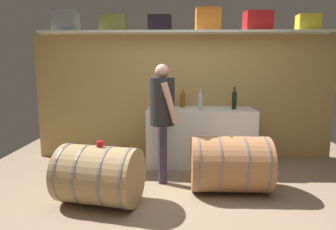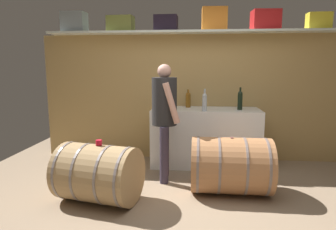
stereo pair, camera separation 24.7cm
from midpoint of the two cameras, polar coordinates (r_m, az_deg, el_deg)
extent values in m
cube|color=#8D775E|center=(3.59, 5.66, -15.42)|extent=(5.96, 7.34, 0.02)
cube|color=tan|center=(4.84, 5.78, 3.30)|extent=(4.76, 0.10, 1.98)
cube|color=silver|center=(4.70, 6.00, 15.41)|extent=(4.38, 0.40, 0.03)
cube|color=gray|center=(5.04, -16.01, 16.61)|extent=(0.37, 0.26, 0.31)
cube|color=olive|center=(4.83, -7.51, 16.81)|extent=(0.41, 0.26, 0.24)
cube|color=black|center=(4.72, 1.19, 17.03)|extent=(0.35, 0.28, 0.23)
cube|color=orange|center=(4.73, 10.36, 17.50)|extent=(0.37, 0.25, 0.34)
cube|color=red|center=(4.85, 19.52, 16.64)|extent=(0.41, 0.30, 0.29)
cube|color=yellow|center=(5.07, 28.07, 15.48)|extent=(0.32, 0.21, 0.24)
cube|color=white|center=(4.58, 8.62, -4.20)|extent=(1.60, 0.62, 0.86)
cylinder|color=brown|center=(4.62, 5.38, 2.58)|extent=(0.08, 0.08, 0.19)
sphere|color=brown|center=(4.61, 5.40, 3.89)|extent=(0.07, 0.07, 0.07)
cylinder|color=brown|center=(4.61, 5.41, 4.44)|extent=(0.03, 0.03, 0.07)
cylinder|color=black|center=(4.50, 15.08, 2.38)|extent=(0.07, 0.07, 0.23)
sphere|color=black|center=(4.48, 15.15, 3.97)|extent=(0.07, 0.07, 0.07)
cylinder|color=black|center=(4.48, 15.18, 4.60)|extent=(0.03, 0.03, 0.08)
cylinder|color=#B1BAC2|center=(4.28, 8.62, 2.13)|extent=(0.07, 0.07, 0.21)
sphere|color=#B1BAC2|center=(4.26, 8.65, 3.66)|extent=(0.06, 0.06, 0.06)
cylinder|color=#B1BAC2|center=(4.26, 8.67, 4.36)|extent=(0.03, 0.03, 0.09)
cylinder|color=white|center=(4.42, 0.24, 1.14)|extent=(0.06, 0.06, 0.00)
cylinder|color=white|center=(4.41, 0.24, 1.53)|extent=(0.01, 0.01, 0.06)
sphere|color=white|center=(4.41, 0.24, 2.32)|extent=(0.09, 0.09, 0.09)
sphere|color=maroon|center=(4.41, 0.24, 2.15)|extent=(0.05, 0.05, 0.05)
cylinder|color=#A38255|center=(3.41, -11.07, -10.86)|extent=(0.97, 0.81, 0.63)
cylinder|color=slate|center=(3.59, -16.16, -10.01)|extent=(0.17, 0.64, 0.65)
cylinder|color=slate|center=(3.48, -13.07, -10.54)|extent=(0.17, 0.64, 0.65)
cylinder|color=slate|center=(3.35, -8.99, -11.18)|extent=(0.17, 0.64, 0.65)
cylinder|color=slate|center=(3.26, -5.44, -11.69)|extent=(0.17, 0.64, 0.65)
cylinder|color=#944945|center=(3.32, -11.24, -5.61)|extent=(0.04, 0.04, 0.01)
cylinder|color=#AB7247|center=(3.66, 13.80, -9.33)|extent=(0.93, 0.67, 0.66)
cylinder|color=slate|center=(3.63, 7.68, -9.31)|extent=(0.04, 0.67, 0.67)
cylinder|color=slate|center=(3.65, 11.48, -9.34)|extent=(0.04, 0.67, 0.67)
cylinder|color=slate|center=(3.69, 16.09, -9.31)|extent=(0.04, 0.67, 0.67)
cylinder|color=slate|center=(3.74, 19.75, -9.25)|extent=(0.04, 0.67, 0.67)
cylinder|color=#905453|center=(3.57, 14.01, -4.23)|extent=(0.04, 0.04, 0.01)
cylinder|color=red|center=(3.30, -10.95, -5.17)|extent=(0.07, 0.07, 0.05)
cylinder|color=#342C3E|center=(3.84, 1.10, -7.68)|extent=(0.11, 0.11, 0.74)
cylinder|color=#342C3E|center=(4.10, 1.14, -6.57)|extent=(0.11, 0.11, 0.74)
cylinder|color=#262627|center=(3.83, 1.15, 2.60)|extent=(0.32, 0.32, 0.61)
sphere|color=#D69D89|center=(3.81, 1.17, 8.35)|extent=(0.18, 0.18, 0.18)
cylinder|color=#D69D89|center=(3.65, 2.58, 2.25)|extent=(0.22, 0.09, 0.51)
cylinder|color=#D69D89|center=(4.02, 2.50, 2.89)|extent=(0.16, 0.09, 0.52)
camera|label=1|loc=(0.12, -87.95, 0.33)|focal=32.01mm
camera|label=2|loc=(0.12, 92.05, -0.33)|focal=32.01mm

